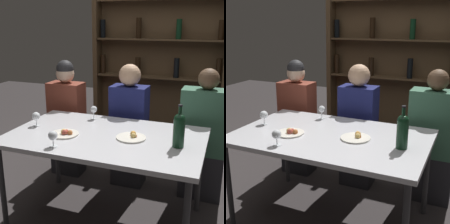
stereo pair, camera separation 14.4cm
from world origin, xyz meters
The scene contains 12 objects.
ground_plane centered at (0.00, 0.00, 0.00)m, with size 10.00×10.00×0.00m, color #332D2D.
dining_table centered at (0.00, 0.00, 0.72)m, with size 1.53×0.95×0.77m.
wine_rack_wall centered at (0.00, 1.80, 1.11)m, with size 1.70×0.21×2.15m.
wine_bottle centered at (0.57, -0.04, 0.91)m, with size 0.08×0.08×0.31m.
wine_glass_0 centered at (-0.64, 0.00, 0.85)m, with size 0.07×0.07×0.12m.
wine_glass_1 centered at (-0.26, 0.35, 0.86)m, with size 0.06×0.06×0.12m.
wine_glass_2 centered at (-0.26, -0.35, 0.85)m, with size 0.07×0.07×0.12m.
food_plate_0 centered at (0.21, 0.00, 0.78)m, with size 0.23×0.23×0.05m.
food_plate_1 centered at (-0.30, -0.11, 0.78)m, with size 0.23×0.23×0.05m.
seated_person_left centered at (-0.73, 0.68, 0.61)m, with size 0.36×0.22×1.25m.
seated_person_center centered at (-0.02, 0.68, 0.60)m, with size 0.36×0.22×1.25m.
seated_person_right centered at (0.70, 0.68, 0.58)m, with size 0.44×0.22×1.24m.
Camera 2 is at (1.00, -2.09, 1.63)m, focal length 50.00 mm.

